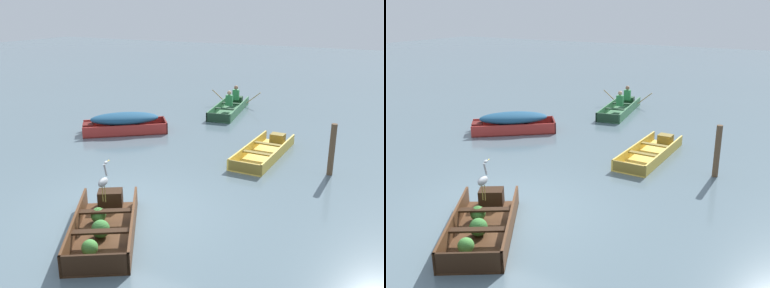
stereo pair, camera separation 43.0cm
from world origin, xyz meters
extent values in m
plane|color=slate|center=(0.00, 0.00, 0.00)|extent=(80.00, 80.00, 0.00)
cube|color=#4C2D19|center=(0.15, -0.98, 0.02)|extent=(2.45, 2.94, 0.04)
cube|color=#4C2D19|center=(-0.32, -1.28, 0.21)|extent=(1.51, 2.34, 0.42)
cube|color=#4C2D19|center=(0.62, -0.68, 0.21)|extent=(1.51, 2.34, 0.42)
cube|color=black|center=(0.87, -2.12, 0.21)|extent=(1.01, 0.67, 0.42)
cube|color=black|center=(-0.49, 0.02, 0.23)|extent=(0.64, 0.59, 0.37)
cube|color=black|center=(-0.07, -0.64, 0.31)|extent=(0.98, 0.71, 0.04)
cube|color=black|center=(0.37, -1.33, 0.31)|extent=(0.98, 0.71, 0.04)
sphere|color=#428438|center=(-0.25, -0.67, 0.20)|extent=(0.31, 0.31, 0.31)
sphere|color=#387533|center=(0.18, -1.13, 0.22)|extent=(0.35, 0.35, 0.35)
sphere|color=#428438|center=(0.41, -1.71, 0.19)|extent=(0.30, 0.30, 0.30)
cube|color=#E5BC47|center=(1.38, 4.87, 0.02)|extent=(1.00, 3.19, 0.04)
cube|color=#E5BC47|center=(0.91, 4.87, 0.16)|extent=(0.06, 3.19, 0.32)
cube|color=#E5BC47|center=(1.84, 4.88, 0.16)|extent=(0.06, 3.19, 0.32)
cube|color=olive|center=(1.39, 3.30, 0.16)|extent=(0.98, 0.05, 0.32)
cube|color=olive|center=(1.37, 6.29, 0.18)|extent=(0.44, 0.36, 0.29)
cube|color=olive|center=(1.38, 5.35, 0.24)|extent=(0.88, 0.16, 0.04)
cube|color=olive|center=(1.38, 4.39, 0.24)|extent=(0.88, 0.16, 0.04)
cube|color=#AD2D28|center=(-3.77, 4.99, 0.02)|extent=(2.92, 2.65, 0.04)
cube|color=#AD2D28|center=(-3.45, 4.59, 0.19)|extent=(2.28, 1.86, 0.39)
cube|color=#AD2D28|center=(-4.09, 5.38, 0.19)|extent=(2.28, 1.86, 0.39)
cube|color=maroon|center=(-2.66, 5.88, 0.19)|extent=(0.71, 0.86, 0.39)
cube|color=maroon|center=(-4.75, 4.19, 0.21)|extent=(0.58, 0.60, 0.35)
cube|color=maroon|center=(-4.11, 4.71, 0.29)|extent=(0.73, 0.85, 0.04)
cube|color=maroon|center=(-3.43, 5.26, 0.29)|extent=(0.73, 0.85, 0.04)
ellipsoid|color=navy|center=(-3.77, 4.99, 0.50)|extent=(2.48, 2.28, 0.40)
cube|color=#387047|center=(-1.71, 9.45, 0.02)|extent=(1.55, 3.68, 0.04)
cube|color=#387047|center=(-2.16, 9.37, 0.18)|extent=(0.65, 3.53, 0.36)
cube|color=#387047|center=(-1.26, 9.52, 0.18)|extent=(0.65, 3.53, 0.36)
cube|color=#1E3D27|center=(-1.41, 7.71, 0.18)|extent=(0.96, 0.21, 0.36)
cube|color=#1E3D27|center=(-1.98, 11.03, 0.20)|extent=(0.49, 0.43, 0.32)
cube|color=#1E3D27|center=(-1.80, 9.97, 0.27)|extent=(0.88, 0.30, 0.04)
cube|color=#1E3D27|center=(-1.62, 8.92, 0.27)|extent=(0.88, 0.30, 0.04)
cube|color=#338C4C|center=(-1.71, 9.45, 0.51)|extent=(0.31, 0.22, 0.44)
sphere|color=tan|center=(-1.71, 9.45, 0.83)|extent=(0.18, 0.18, 0.18)
cube|color=#338C4C|center=(-1.92, 10.68, 0.51)|extent=(0.31, 0.22, 0.44)
sphere|color=#9E7051|center=(-1.92, 10.68, 0.83)|extent=(0.18, 0.18, 0.18)
cylinder|color=tan|center=(-2.69, 10.55, 0.41)|extent=(0.64, 0.15, 0.55)
cylinder|color=tan|center=(-1.15, 10.81, 0.41)|extent=(0.64, 0.15, 0.55)
cylinder|color=olive|center=(-0.27, -0.47, 0.59)|extent=(0.02, 0.02, 0.35)
cylinder|color=olive|center=(-0.21, -0.46, 0.59)|extent=(0.02, 0.02, 0.35)
ellipsoid|color=#93999E|center=(-0.24, -0.47, 0.86)|extent=(0.19, 0.34, 0.18)
cylinder|color=#93999E|center=(-0.26, -0.35, 1.08)|extent=(0.06, 0.12, 0.28)
ellipsoid|color=#93999E|center=(-0.27, -0.31, 1.23)|extent=(0.08, 0.12, 0.06)
cone|color=gold|center=(-0.28, -0.23, 1.23)|extent=(0.04, 0.10, 0.02)
cylinder|color=brown|center=(3.41, 4.32, 0.70)|extent=(0.15, 0.15, 1.39)
camera|label=1|loc=(5.15, -6.72, 4.30)|focal=40.00mm
camera|label=2|loc=(5.52, -6.51, 4.30)|focal=40.00mm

